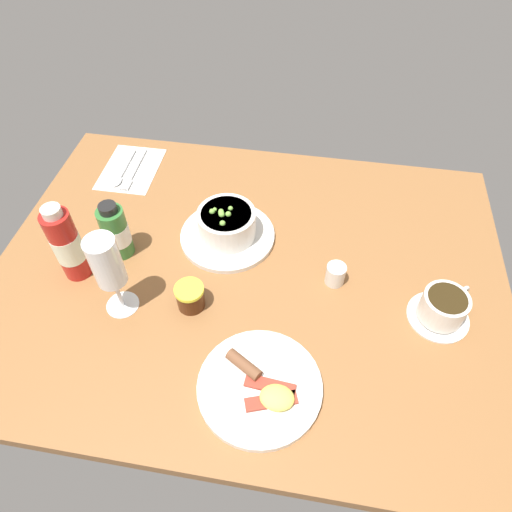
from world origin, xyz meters
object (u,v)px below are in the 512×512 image
object	(u,v)px
porridge_bowl	(227,227)
sauce_bottle_red	(67,245)
jam_jar	(190,297)
creamer_jug	(335,275)
sauce_bottle_green	(116,232)
coffee_cup	(443,308)
breakfast_plate	(261,387)
cutlery_setting	(130,169)
wine_glass	(107,265)

from	to	relation	value
porridge_bowl	sauce_bottle_red	xyz separation A→B (cm)	(29.48, 14.91, 5.00)
jam_jar	porridge_bowl	bearing A→B (deg)	-100.10
creamer_jug	sauce_bottle_green	size ratio (longest dim) A/B	0.38
creamer_jug	sauce_bottle_red	xyz separation A→B (cm)	(54.23, 6.03, 6.20)
coffee_cup	sauce_bottle_green	world-z (taller)	sauce_bottle_green
jam_jar	breakfast_plate	size ratio (longest dim) A/B	0.26
jam_jar	breakfast_plate	distance (cm)	22.87
jam_jar	sauce_bottle_green	xyz separation A→B (cm)	(18.98, -11.37, 3.60)
breakfast_plate	coffee_cup	bearing A→B (deg)	-147.50
coffee_cup	jam_jar	size ratio (longest dim) A/B	2.07
coffee_cup	sauce_bottle_green	xyz separation A→B (cm)	(68.06, -6.27, 3.07)
cutlery_setting	sauce_bottle_green	world-z (taller)	sauce_bottle_green
cutlery_setting	jam_jar	size ratio (longest dim) A/B	3.25
cutlery_setting	wine_glass	size ratio (longest dim) A/B	0.99
porridge_bowl	sauce_bottle_green	size ratio (longest dim) A/B	1.53
cutlery_setting	sauce_bottle_green	distance (cm)	29.28
jam_jar	sauce_bottle_red	bearing A→B (deg)	-9.65
porridge_bowl	breakfast_plate	xyz separation A→B (cm)	(-13.25, 34.87, -2.70)
porridge_bowl	jam_jar	size ratio (longest dim) A/B	3.67
porridge_bowl	sauce_bottle_red	bearing A→B (deg)	26.83
wine_glass	sauce_bottle_green	distance (cm)	16.11
coffee_cup	porridge_bowl	bearing A→B (deg)	-17.34
creamer_jug	sauce_bottle_green	bearing A→B (deg)	-1.10
porridge_bowl	breakfast_plate	distance (cm)	37.40
coffee_cup	wine_glass	xyz separation A→B (cm)	(62.83, 7.50, 9.58)
coffee_cup	sauce_bottle_green	distance (cm)	68.41
sauce_bottle_red	breakfast_plate	xyz separation A→B (cm)	(-42.72, 19.96, -7.69)
coffee_cup	jam_jar	distance (cm)	49.34
cutlery_setting	breakfast_plate	bearing A→B (deg)	128.70
coffee_cup	creamer_jug	size ratio (longest dim) A/B	2.30
porridge_bowl	sauce_bottle_green	bearing A→B (deg)	19.56
sauce_bottle_red	breakfast_plate	distance (cm)	47.78
porridge_bowl	sauce_bottle_red	world-z (taller)	sauce_bottle_red
wine_glass	sauce_bottle_green	size ratio (longest dim) A/B	1.37
creamer_jug	sauce_bottle_red	distance (cm)	54.92
wine_glass	cutlery_setting	bearing A→B (deg)	-72.34
sauce_bottle_red	porridge_bowl	bearing A→B (deg)	-153.17
jam_jar	breakfast_plate	xyz separation A→B (cm)	(-16.69, 15.53, -1.85)
coffee_cup	breakfast_plate	world-z (taller)	coffee_cup
porridge_bowl	breakfast_plate	size ratio (longest dim) A/B	0.97
wine_glass	creamer_jug	bearing A→B (deg)	-162.95
sauce_bottle_green	coffee_cup	bearing A→B (deg)	174.73
creamer_jug	breakfast_plate	distance (cm)	28.47
porridge_bowl	coffee_cup	xyz separation A→B (cm)	(-45.63, 14.24, -0.32)
porridge_bowl	coffee_cup	distance (cm)	47.80
porridge_bowl	coffee_cup	size ratio (longest dim) A/B	1.77
cutlery_setting	creamer_jug	xyz separation A→B (cm)	(-55.10, 28.42, 2.20)
creamer_jug	wine_glass	xyz separation A→B (cm)	(41.95, 12.87, 10.47)
cutlery_setting	jam_jar	bearing A→B (deg)	124.68
sauce_bottle_green	sauce_bottle_red	bearing A→B (deg)	44.56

